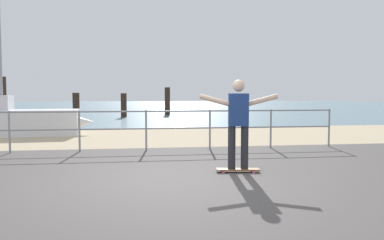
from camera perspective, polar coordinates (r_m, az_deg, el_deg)
name	(u,v)px	position (r m, az deg, el deg)	size (l,w,h in m)	color
ground_plane	(176,198)	(5.73, -2.35, -11.19)	(24.00, 10.00, 0.04)	#514C49
beach_strip	(152,136)	(13.60, -5.73, -2.35)	(24.00, 6.00, 0.04)	tan
sea_surface	(141,107)	(41.54, -7.33, 1.91)	(72.00, 50.00, 0.04)	slate
railing_fence	(113,124)	(10.15, -11.33, -0.60)	(11.66, 0.05, 1.05)	gray
sailboat	(17,121)	(14.80, -23.99, -0.12)	(5.01, 1.67, 5.58)	silver
skateboard	(238,170)	(7.44, 6.65, -7.13)	(0.82, 0.30, 0.08)	brown
skateboarder	(238,119)	(7.32, 6.71, 0.18)	(1.44, 0.28, 1.65)	#26262B
groyne_post_0	(3,100)	(20.96, -25.67, 2.58)	(0.36, 0.36, 2.25)	#332319
groyne_post_1	(76,105)	(24.42, -16.40, 2.06)	(0.40, 0.40, 1.48)	#332319
groyne_post_2	(124,105)	(23.99, -9.83, 2.10)	(0.35, 0.35, 1.45)	#332319
groyne_post_3	(167,101)	(26.27, -3.58, 2.73)	(0.36, 0.36, 1.83)	#332319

